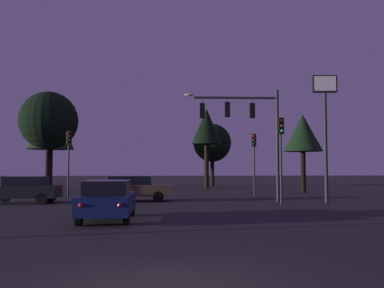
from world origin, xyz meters
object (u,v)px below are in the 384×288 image
(car_crossing_left, at_px, (132,188))
(tree_behind_sign, at_px, (212,143))
(traffic_light_corner_left, at_px, (281,143))
(tree_left_far, at_px, (51,124))
(tree_center_horizon, at_px, (206,127))
(car_crossing_right, at_px, (24,189))
(tree_lot_edge, at_px, (303,133))
(traffic_signal_mast_arm, at_px, (248,122))
(traffic_light_corner_right, at_px, (69,151))
(traffic_light_median, at_px, (254,152))
(tree_right_cluster, at_px, (49,121))
(store_sign_illuminated, at_px, (325,110))
(car_nearside_lane, at_px, (108,200))

(car_crossing_left, height_order, tree_behind_sign, tree_behind_sign)
(tree_behind_sign, bearing_deg, traffic_light_corner_left, -87.70)
(tree_left_far, distance_m, tree_center_horizon, 15.45)
(car_crossing_right, xyz_separation_m, tree_lot_edge, (19.46, 9.52, 4.08))
(traffic_signal_mast_arm, relative_size, tree_behind_sign, 0.98)
(traffic_light_corner_left, relative_size, car_crossing_right, 1.16)
(traffic_light_corner_right, bearing_deg, tree_lot_edge, 14.85)
(traffic_light_median, xyz_separation_m, tree_right_cluster, (-15.63, 5.62, 2.71))
(traffic_light_corner_left, relative_size, tree_left_far, 0.54)
(traffic_signal_mast_arm, height_order, tree_behind_sign, tree_behind_sign)
(store_sign_illuminated, relative_size, tree_center_horizon, 0.93)
(traffic_light_corner_right, xyz_separation_m, car_crossing_right, (-1.45, -4.75, -2.39))
(traffic_light_median, bearing_deg, tree_behind_sign, 93.02)
(car_crossing_left, bearing_deg, store_sign_illuminated, -10.96)
(traffic_signal_mast_arm, bearing_deg, tree_lot_edge, 54.94)
(tree_behind_sign, relative_size, tree_right_cluster, 0.84)
(traffic_light_median, xyz_separation_m, tree_lot_edge, (5.17, 4.86, 1.75))
(car_nearside_lane, height_order, tree_left_far, tree_left_far)
(traffic_light_corner_left, bearing_deg, tree_lot_edge, 65.84)
(traffic_light_corner_right, distance_m, tree_behind_sign, 20.78)
(car_nearside_lane, distance_m, tree_behind_sign, 31.37)
(traffic_light_median, distance_m, car_nearside_lane, 15.84)
(car_crossing_left, distance_m, tree_lot_edge, 16.40)
(traffic_signal_mast_arm, bearing_deg, tree_behind_sign, 88.87)
(tree_center_horizon, relative_size, tree_right_cluster, 0.97)
(traffic_signal_mast_arm, relative_size, traffic_light_corner_right, 1.49)
(tree_center_horizon, bearing_deg, car_crossing_left, -111.42)
(car_crossing_left, bearing_deg, car_nearside_lane, -91.73)
(traffic_light_median, bearing_deg, car_nearside_lane, -123.01)
(car_crossing_left, bearing_deg, traffic_signal_mast_arm, -6.23)
(traffic_light_corner_left, distance_m, tree_behind_sign, 23.65)
(traffic_light_corner_left, distance_m, traffic_light_median, 6.57)
(car_crossing_right, relative_size, tree_left_far, 0.46)
(traffic_light_corner_right, distance_m, tree_center_horizon, 16.43)
(tree_behind_sign, height_order, tree_center_horizon, tree_center_horizon)
(car_crossing_right, bearing_deg, traffic_light_median, 18.06)
(car_crossing_right, height_order, tree_behind_sign, tree_behind_sign)
(store_sign_illuminated, height_order, tree_lot_edge, store_sign_illuminated)
(traffic_signal_mast_arm, distance_m, car_nearside_lane, 12.00)
(traffic_signal_mast_arm, xyz_separation_m, car_crossing_left, (-6.93, 0.76, -3.93))
(car_nearside_lane, height_order, tree_behind_sign, tree_behind_sign)
(traffic_light_corner_right, bearing_deg, car_nearside_lane, -72.00)
(tree_center_horizon, bearing_deg, traffic_signal_mast_arm, -87.48)
(traffic_signal_mast_arm, xyz_separation_m, tree_behind_sign, (0.42, 21.42, 0.02))
(car_crossing_right, bearing_deg, tree_left_far, 99.85)
(tree_lot_edge, bearing_deg, traffic_light_corner_right, -165.15)
(tree_center_horizon, height_order, tree_right_cluster, tree_right_cluster)
(car_crossing_left, bearing_deg, traffic_light_corner_right, 140.87)
(traffic_light_corner_left, xyz_separation_m, tree_lot_edge, (5.12, 11.42, 1.52))
(tree_behind_sign, bearing_deg, traffic_signal_mast_arm, -91.13)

